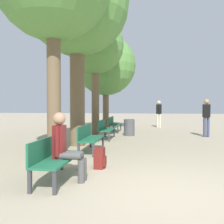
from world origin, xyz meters
name	(u,v)px	position (x,y,z in m)	size (l,w,h in m)	color
ground_plane	(167,193)	(0.00, 0.00, 0.00)	(80.00, 80.00, 0.00)	tan
bench_row_0	(54,155)	(-2.10, 0.41, 0.47)	(0.51, 1.63, 0.81)	#1E6042
bench_row_1	(89,137)	(-2.10, 3.34, 0.47)	(0.51, 1.63, 0.81)	#1E6042
bench_row_2	(105,128)	(-2.10, 6.28, 0.47)	(0.51, 1.63, 0.81)	#1E6042
bench_row_3	(114,123)	(-2.10, 9.21, 0.47)	(0.51, 1.63, 0.81)	#1E6042
tree_row_1	(77,5)	(-2.79, 4.49, 4.99)	(3.70, 3.70, 6.90)	brown
tree_row_2	(95,47)	(-2.79, 7.65, 4.26)	(2.74, 2.74, 5.68)	brown
tree_row_3	(106,66)	(-2.79, 10.72, 3.82)	(3.60, 3.60, 5.64)	brown
person_seated	(65,145)	(-1.87, 0.39, 0.69)	(0.63, 0.36, 1.31)	#4C4C4C
backpack	(100,158)	(-1.40, 1.44, 0.23)	(0.25, 0.35, 0.46)	maroon
pedestrian_near	(206,115)	(2.35, 7.63, 0.99)	(0.35, 0.28, 1.73)	#384260
pedestrian_mid	(159,112)	(0.45, 12.26, 1.00)	(0.35, 0.30, 1.75)	beige
trash_bin	(129,127)	(-1.16, 7.63, 0.39)	(0.51, 0.51, 0.78)	#4C4C51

